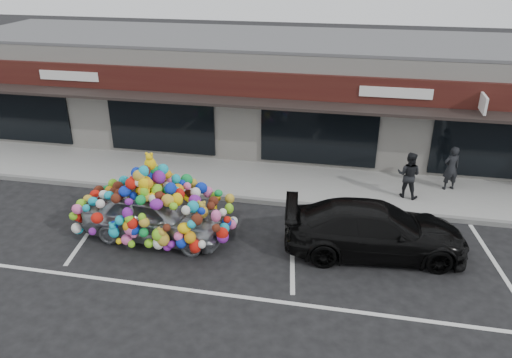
% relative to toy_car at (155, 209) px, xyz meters
% --- Properties ---
extents(ground, '(90.00, 90.00, 0.00)m').
position_rel_toy_car_xyz_m(ground, '(1.08, 0.08, -0.87)').
color(ground, black).
rests_on(ground, ground).
extents(shop_building, '(24.00, 7.20, 4.31)m').
position_rel_toy_car_xyz_m(shop_building, '(1.08, 8.52, 1.29)').
color(shop_building, silver).
rests_on(shop_building, ground).
extents(sidewalk, '(26.00, 3.00, 0.15)m').
position_rel_toy_car_xyz_m(sidewalk, '(1.08, 4.08, -0.80)').
color(sidewalk, '#999994').
rests_on(sidewalk, ground).
extents(kerb, '(26.00, 0.18, 0.16)m').
position_rel_toy_car_xyz_m(kerb, '(1.08, 2.58, -0.80)').
color(kerb, slate).
rests_on(kerb, ground).
extents(parking_stripe_left, '(0.73, 4.37, 0.01)m').
position_rel_toy_car_xyz_m(parking_stripe_left, '(-2.12, 0.28, -0.87)').
color(parking_stripe_left, silver).
rests_on(parking_stripe_left, ground).
extents(parking_stripe_mid, '(0.73, 4.37, 0.01)m').
position_rel_toy_car_xyz_m(parking_stripe_mid, '(3.88, 0.28, -0.87)').
color(parking_stripe_mid, silver).
rests_on(parking_stripe_mid, ground).
extents(parking_stripe_right, '(0.73, 4.37, 0.01)m').
position_rel_toy_car_xyz_m(parking_stripe_right, '(9.28, 0.28, -0.87)').
color(parking_stripe_right, silver).
rests_on(parking_stripe_right, ground).
extents(lane_line, '(14.00, 0.12, 0.01)m').
position_rel_toy_car_xyz_m(lane_line, '(3.08, -2.22, -0.87)').
color(lane_line, silver).
rests_on(lane_line, ground).
extents(toy_car, '(3.00, 4.51, 2.57)m').
position_rel_toy_car_xyz_m(toy_car, '(0.00, 0.00, 0.00)').
color(toy_car, gray).
rests_on(toy_car, ground).
extents(black_sedan, '(2.50, 5.04, 1.41)m').
position_rel_toy_car_xyz_m(black_sedan, '(6.09, 0.38, -0.17)').
color(black_sedan, black).
rests_on(black_sedan, ground).
extents(pedestrian_a, '(0.65, 0.55, 1.53)m').
position_rel_toy_car_xyz_m(pedestrian_a, '(8.58, 4.58, 0.04)').
color(pedestrian_a, black).
rests_on(pedestrian_a, sidewalk).
extents(pedestrian_b, '(0.89, 0.78, 1.54)m').
position_rel_toy_car_xyz_m(pedestrian_b, '(7.16, 3.72, 0.05)').
color(pedestrian_b, black).
rests_on(pedestrian_b, sidewalk).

